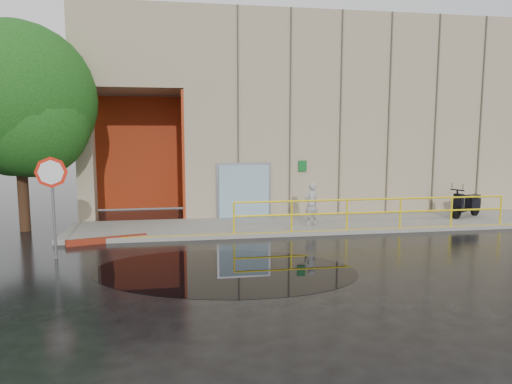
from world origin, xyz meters
The scene contains 10 objects.
ground centered at (0.00, 0.00, 0.00)m, with size 120.00×120.00×0.00m, color black.
sidewalk centered at (4.00, 4.50, 0.07)m, with size 20.00×3.00×0.15m, color gray.
building centered at (5.10, 10.98, 4.21)m, with size 20.00×10.17×8.00m.
guardrail centered at (4.25, 3.15, 0.68)m, with size 9.56×0.06×1.03m.
person centered at (2.32, 4.05, 0.90)m, with size 0.55×0.36×1.50m, color #A3A4A8.
scooter centered at (8.66, 4.60, 0.93)m, with size 1.78×1.22×1.35m.
stop_sign centered at (-5.50, 1.45, 1.98)m, with size 0.82×0.13×2.73m.
red_curb centered at (-4.42, 3.10, 0.09)m, with size 2.40×0.18×0.18m, color maroon.
puddle centered at (-1.14, -0.38, 0.00)m, with size 6.47×3.98×0.01m, color black.
tree_near centered at (-7.35, 5.26, 4.27)m, with size 5.15×5.15×7.05m.
Camera 1 is at (-2.11, -11.17, 3.30)m, focal length 32.00 mm.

